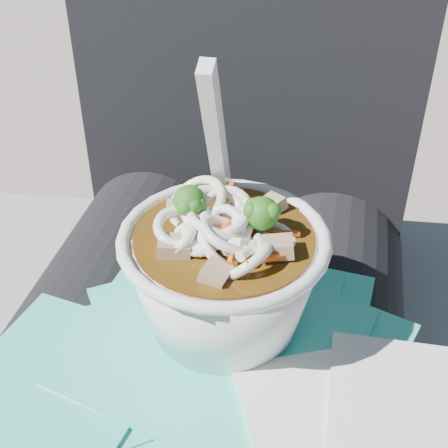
% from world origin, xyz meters
% --- Properties ---
extents(lap, '(0.35, 0.48, 0.15)m').
position_xyz_m(lap, '(0.00, 0.00, 0.54)').
color(lap, black).
rests_on(lap, stone_ledge).
extents(person_body, '(0.34, 0.94, 1.01)m').
position_xyz_m(person_body, '(0.00, 0.09, 0.56)').
color(person_body, black).
rests_on(person_body, ground).
extents(plastic_bag, '(0.32, 0.33, 0.02)m').
position_xyz_m(plastic_bag, '(0.02, -0.02, 0.62)').
color(plastic_bag, '#2FC5AC').
rests_on(plastic_bag, lap).
extents(napkins, '(0.18, 0.16, 0.01)m').
position_xyz_m(napkins, '(0.14, -0.06, 0.64)').
color(napkins, silver).
rests_on(napkins, plastic_bag).
extents(udon_bowl, '(0.18, 0.18, 0.20)m').
position_xyz_m(udon_bowl, '(0.03, 0.01, 0.68)').
color(udon_bowl, white).
rests_on(udon_bowl, plastic_bag).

